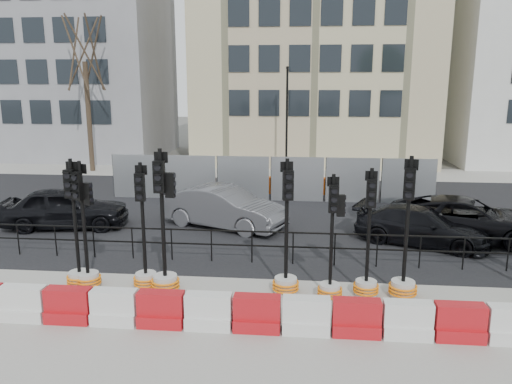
# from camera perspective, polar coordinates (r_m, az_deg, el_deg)

# --- Properties ---
(ground) EXTENTS (120.00, 120.00, 0.00)m
(ground) POSITION_cam_1_polar(r_m,az_deg,el_deg) (13.74, -0.99, -9.92)
(ground) COLOR #51514C
(ground) RESTS_ON ground
(sidewalk_near) EXTENTS (40.00, 6.00, 0.02)m
(sidewalk_near) POSITION_cam_1_polar(r_m,az_deg,el_deg) (11.05, -2.80, -15.83)
(sidewalk_near) COLOR gray
(sidewalk_near) RESTS_ON ground
(road) EXTENTS (40.00, 14.00, 0.03)m
(road) POSITION_cam_1_polar(r_m,az_deg,el_deg) (20.35, 1.22, -2.31)
(road) COLOR black
(road) RESTS_ON ground
(sidewalk_far) EXTENTS (40.00, 4.00, 0.02)m
(sidewalk_far) POSITION_cam_1_polar(r_m,az_deg,el_deg) (29.12, 2.54, 2.25)
(sidewalk_far) COLOR gray
(sidewalk_far) RESTS_ON ground
(building_grey) EXTENTS (11.00, 9.06, 14.00)m
(building_grey) POSITION_cam_1_polar(r_m,az_deg,el_deg) (37.91, -19.22, 14.61)
(building_grey) COLOR gray
(building_grey) RESTS_ON ground
(building_cream) EXTENTS (15.00, 10.06, 18.00)m
(building_cream) POSITION_cam_1_polar(r_m,az_deg,el_deg) (34.79, 6.71, 18.74)
(building_cream) COLOR beige
(building_cream) RESTS_ON ground
(kerb_railing) EXTENTS (18.00, 0.04, 1.00)m
(kerb_railing) POSITION_cam_1_polar(r_m,az_deg,el_deg) (14.62, -0.47, -5.63)
(kerb_railing) COLOR black
(kerb_railing) RESTS_ON ground
(heras_fencing) EXTENTS (14.33, 1.72, 2.00)m
(heras_fencing) POSITION_cam_1_polar(r_m,az_deg,el_deg) (22.95, 3.17, 1.04)
(heras_fencing) COLOR #95989D
(heras_fencing) RESTS_ON ground
(lamp_post_far) EXTENTS (0.12, 0.56, 6.00)m
(lamp_post_far) POSITION_cam_1_polar(r_m,az_deg,el_deg) (27.67, 3.54, 8.40)
(lamp_post_far) COLOR black
(lamp_post_far) RESTS_ON ground
(tree_bare_far) EXTENTS (2.00, 2.00, 9.00)m
(tree_bare_far) POSITION_cam_1_polar(r_m,az_deg,el_deg) (30.76, -19.04, 14.58)
(tree_bare_far) COLOR #473828
(tree_bare_far) RESTS_ON ground
(barrier_row) EXTENTS (12.55, 0.50, 0.80)m
(barrier_row) POSITION_cam_1_polar(r_m,az_deg,el_deg) (11.06, -2.67, -13.72)
(barrier_row) COLOR red
(barrier_row) RESTS_ON ground
(traffic_signal_a) EXTENTS (0.67, 0.67, 3.38)m
(traffic_signal_a) POSITION_cam_1_polar(r_m,az_deg,el_deg) (13.81, -19.66, -7.46)
(traffic_signal_a) COLOR silver
(traffic_signal_a) RESTS_ON ground
(traffic_signal_b) EXTENTS (0.66, 0.66, 3.33)m
(traffic_signal_b) POSITION_cam_1_polar(r_m,az_deg,el_deg) (13.64, -18.79, -7.23)
(traffic_signal_b) COLOR silver
(traffic_signal_b) RESTS_ON ground
(traffic_signal_c) EXTENTS (0.65, 0.65, 3.30)m
(traffic_signal_c) POSITION_cam_1_polar(r_m,az_deg,el_deg) (13.27, -12.57, -7.91)
(traffic_signal_c) COLOR silver
(traffic_signal_c) RESTS_ON ground
(traffic_signal_d) EXTENTS (0.73, 0.73, 3.68)m
(traffic_signal_d) POSITION_cam_1_polar(r_m,az_deg,el_deg) (12.84, -10.39, -7.59)
(traffic_signal_d) COLOR silver
(traffic_signal_d) RESTS_ON ground
(traffic_signal_e) EXTENTS (0.68, 0.68, 3.45)m
(traffic_signal_e) POSITION_cam_1_polar(r_m,az_deg,el_deg) (12.64, 3.45, -8.53)
(traffic_signal_e) COLOR silver
(traffic_signal_e) RESTS_ON ground
(traffic_signal_f) EXTENTS (0.62, 0.62, 3.13)m
(traffic_signal_f) POSITION_cam_1_polar(r_m,az_deg,el_deg) (12.45, 8.57, -8.83)
(traffic_signal_f) COLOR silver
(traffic_signal_f) RESTS_ON ground
(traffic_signal_g) EXTENTS (0.64, 0.64, 3.24)m
(traffic_signal_g) POSITION_cam_1_polar(r_m,az_deg,el_deg) (12.80, 12.55, -8.75)
(traffic_signal_g) COLOR silver
(traffic_signal_g) RESTS_ON ground
(traffic_signal_h) EXTENTS (0.70, 0.70, 3.55)m
(traffic_signal_h) POSITION_cam_1_polar(r_m,az_deg,el_deg) (12.91, 16.55, -8.50)
(traffic_signal_h) COLOR silver
(traffic_signal_h) RESTS_ON ground
(car_a) EXTENTS (3.14, 4.97, 1.51)m
(car_a) POSITION_cam_1_polar(r_m,az_deg,el_deg) (19.36, -20.95, -1.69)
(car_a) COLOR black
(car_a) RESTS_ON ground
(car_b) EXTENTS (4.82, 5.70, 1.51)m
(car_b) POSITION_cam_1_polar(r_m,az_deg,el_deg) (18.18, -3.71, -1.76)
(car_b) COLOR #4E4F54
(car_b) RESTS_ON ground
(car_c) EXTENTS (4.78, 5.51, 1.24)m
(car_c) POSITION_cam_1_polar(r_m,az_deg,el_deg) (17.19, 18.37, -3.71)
(car_c) COLOR black
(car_c) RESTS_ON ground
(car_d) EXTENTS (4.87, 6.24, 1.41)m
(car_d) POSITION_cam_1_polar(r_m,az_deg,el_deg) (18.26, 22.84, -2.85)
(car_d) COLOR black
(car_d) RESTS_ON ground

